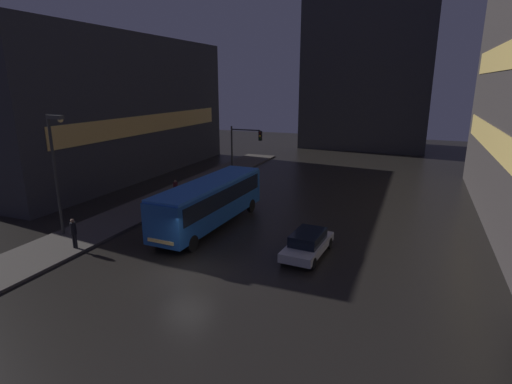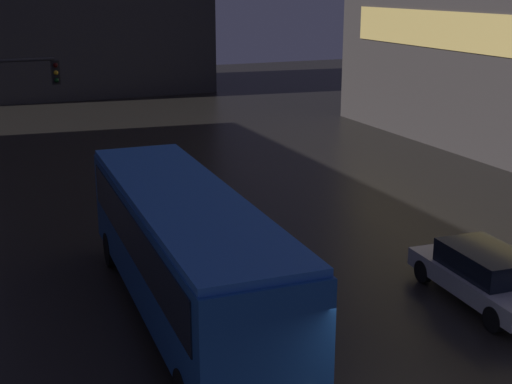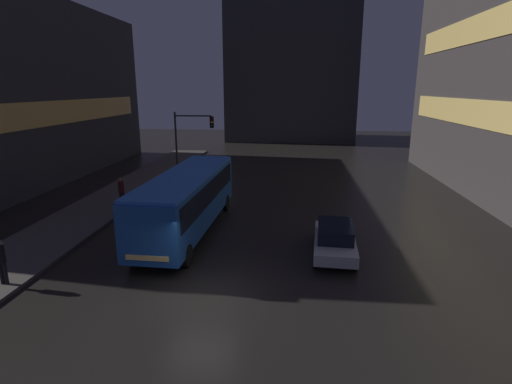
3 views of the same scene
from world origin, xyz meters
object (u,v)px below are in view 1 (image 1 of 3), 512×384
Objects in this scene: traffic_light_main at (243,145)px; street_lamp_sidewalk at (56,157)px; pedestrian_near at (176,188)px; bus_near at (210,199)px; pedestrian_mid at (74,231)px; car_taxi at (308,243)px.

street_lamp_sidewalk reaches higher than traffic_light_main.
bus_near is at bearing 23.13° from pedestrian_near.
bus_near is at bearing -102.38° from pedestrian_mid.
car_taxi is 14.20m from pedestrian_near.
bus_near is 6.70m from pedestrian_near.
car_taxi is 17.95m from traffic_light_main.
traffic_light_main reaches higher than pedestrian_near.
pedestrian_mid is at bearing 23.03° from car_taxi.
traffic_light_main is 18.05m from street_lamp_sidewalk.
pedestrian_near is 8.95m from traffic_light_main.
pedestrian_mid is at bearing -97.81° from traffic_light_main.
car_taxi is 16.20m from street_lamp_sidewalk.
traffic_light_main is 0.73× the size of street_lamp_sidewalk.
car_taxi is 2.55× the size of pedestrian_mid.
pedestrian_near is 0.24× the size of street_lamp_sidewalk.
bus_near reaches higher than pedestrian_mid.
traffic_light_main is (2.58, 18.79, 2.61)m from pedestrian_mid.
bus_near is at bearing -12.06° from car_taxi.
street_lamp_sidewalk is at bearing -45.60° from pedestrian_near.
street_lamp_sidewalk reaches higher than pedestrian_near.
pedestrian_mid is 0.32× the size of traffic_light_main.
street_lamp_sidewalk reaches higher than bus_near.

